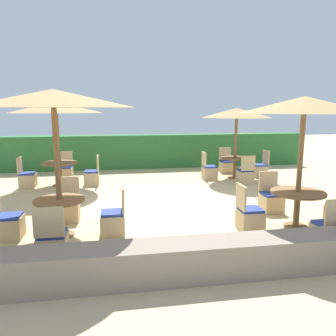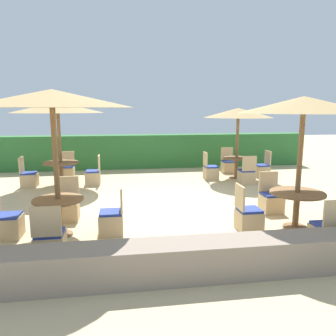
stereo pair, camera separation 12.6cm
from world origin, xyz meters
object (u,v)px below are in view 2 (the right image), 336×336
at_px(round_table_back_right, 236,163).
at_px(parasol_front_right, 304,105).
at_px(round_table_front_left, 59,208).
at_px(patio_chair_front_left_north, 68,208).
at_px(patio_chair_back_right_east, 262,170).
at_px(parasol_back_right, 238,113).
at_px(round_table_front_right, 297,200).
at_px(patio_chair_back_left_north, 67,171).
at_px(patio_chair_back_left_west, 29,178).
at_px(patio_chair_back_right_south, 247,176).
at_px(patio_chair_front_right_west, 248,218).
at_px(patio_chair_front_right_south, 327,235).
at_px(patio_chair_back_right_west, 210,171).
at_px(parasol_front_left, 52,99).
at_px(round_table_back_left, 61,167).
at_px(patio_chair_front_left_south, 50,243).
at_px(patio_chair_front_right_north, 271,201).
at_px(patio_chair_back_right_north, 228,166).
at_px(patio_chair_front_left_west, 8,224).
at_px(patio_chair_back_left_east, 93,176).
at_px(parasol_back_left, 58,108).
at_px(patio_chair_front_left_east, 112,220).

xyz_separation_m(round_table_back_right, parasol_front_right, (-0.51, -4.84, 1.91)).
bearing_deg(round_table_front_left, patio_chair_front_left_north, 88.51).
bearing_deg(round_table_back_right, patio_chair_back_right_east, -1.36).
xyz_separation_m(parasol_back_right, round_table_front_right, (-0.51, -4.84, -1.64)).
bearing_deg(patio_chair_back_left_north, patio_chair_back_left_west, 45.03).
bearing_deg(patio_chair_front_left_north, patio_chair_back_right_east, -149.10).
distance_m(patio_chair_back_right_south, patio_chair_front_right_west, 4.22).
distance_m(round_table_back_right, patio_chair_front_right_south, 5.91).
bearing_deg(patio_chair_back_right_east, round_table_front_left, 126.57).
xyz_separation_m(patio_chair_back_right_west, patio_chair_front_left_north, (-4.21, -3.64, 0.00)).
bearing_deg(parasol_front_left, round_table_back_left, 98.79).
bearing_deg(parasol_front_right, round_table_back_left, 139.37).
xyz_separation_m(patio_chair_front_left_south, parasol_front_right, (4.64, 0.71, 2.19)).
relative_size(patio_chair_back_right_south, parasol_front_left, 0.32).
height_order(parasol_front_right, patio_chair_front_right_west, parasol_front_right).
height_order(round_table_front_left, patio_chair_back_left_west, patio_chair_back_left_west).
bearing_deg(patio_chair_front_left_south, patio_chair_back_right_west, 52.66).
bearing_deg(patio_chair_front_right_south, patio_chair_front_right_north, 90.57).
relative_size(patio_chair_back_right_north, patio_chair_back_left_west, 1.00).
height_order(patio_chair_front_left_west, patio_chair_back_left_east, same).
distance_m(patio_chair_front_left_north, parasol_back_left, 4.08).
bearing_deg(patio_chair_front_left_north, round_table_back_right, -144.53).
bearing_deg(patio_chair_back_right_south, patio_chair_front_right_north, -100.86).
distance_m(patio_chair_front_left_north, patio_chair_front_right_north, 4.61).
height_order(patio_chair_back_right_south, patio_chair_front_right_south, same).
height_order(parasol_back_left, round_table_back_left, parasol_back_left).
distance_m(parasol_front_left, parasol_back_left, 4.34).
xyz_separation_m(patio_chair_front_right_north, patio_chair_front_right_south, (0.02, -2.08, 0.00)).
distance_m(parasol_back_right, patio_chair_front_left_north, 6.62).
xyz_separation_m(parasol_back_right, patio_chair_front_right_west, (-1.52, -4.84, -1.97)).
distance_m(round_table_front_right, patio_chair_front_right_west, 1.06).
bearing_deg(patio_chair_back_right_east, round_table_front_right, 163.24).
bearing_deg(round_table_front_right, parasol_front_left, 176.53).
height_order(round_table_front_left, patio_chair_front_left_west, patio_chair_front_left_west).
bearing_deg(patio_chair_back_left_north, patio_chair_back_right_south, 164.62).
bearing_deg(patio_chair_front_right_west, patio_chair_back_left_west, -130.55).
relative_size(parasol_back_right, patio_chair_front_right_north, 2.59).
distance_m(parasol_back_right, patio_chair_back_right_north, 2.19).
height_order(patio_chair_back_right_south, patio_chair_back_right_north, same).
xyz_separation_m(round_table_back_left, patio_chair_front_right_north, (5.30, -3.52, -0.32)).
relative_size(round_table_back_left, patio_chair_back_left_west, 1.18).
xyz_separation_m(patio_chair_back_right_east, patio_chair_back_left_north, (-6.74, 0.72, 0.00)).
distance_m(patio_chair_front_left_south, parasol_front_right, 5.18).
relative_size(patio_chair_front_left_south, parasol_front_right, 0.35).
bearing_deg(patio_chair_back_left_west, round_table_back_right, 92.62).
xyz_separation_m(patio_chair_back_right_west, patio_chair_back_left_west, (-5.87, -0.28, 0.00)).
bearing_deg(patio_chair_back_left_west, patio_chair_back_right_west, 92.75).
relative_size(patio_chair_front_left_east, patio_chair_front_left_west, 1.00).
distance_m(patio_chair_front_left_south, patio_chair_back_left_east, 5.28).
distance_m(parasol_back_right, parasol_front_left, 6.90).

